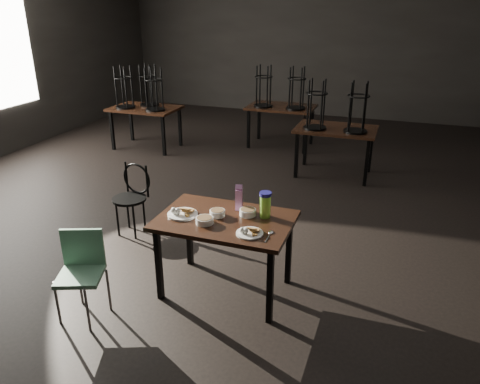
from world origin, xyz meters
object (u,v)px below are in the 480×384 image
at_px(juice_carton, 239,198).
at_px(main_table, 225,226).
at_px(water_bottle, 265,204).
at_px(bentwood_chair, 132,193).
at_px(school_chair, 82,267).

bearing_deg(juice_carton, main_table, -102.49).
relative_size(water_bottle, bentwood_chair, 0.29).
distance_m(main_table, water_bottle, 0.41).
relative_size(main_table, school_chair, 1.56).
relative_size(main_table, juice_carton, 4.84).
distance_m(bentwood_chair, school_chair, 1.56).
xyz_separation_m(main_table, juice_carton, (0.05, 0.23, 0.19)).
bearing_deg(juice_carton, bentwood_chair, 159.98).
bearing_deg(juice_carton, water_bottle, -15.09).
bearing_deg(water_bottle, juice_carton, 164.91).
bearing_deg(school_chair, bentwood_chair, 85.03).
height_order(main_table, bentwood_chair, bentwood_chair).
bearing_deg(school_chair, main_table, 14.55).
bearing_deg(main_table, bentwood_chair, 151.86).
bearing_deg(water_bottle, main_table, -154.52).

